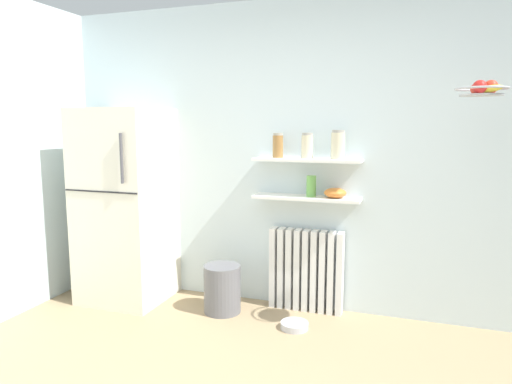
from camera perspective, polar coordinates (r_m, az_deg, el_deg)
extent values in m
cube|color=silver|center=(3.95, 6.15, 4.29)|extent=(7.04, 0.10, 2.60)
cube|color=silver|center=(4.29, -15.80, -1.61)|extent=(0.72, 0.67, 1.72)
cube|color=#262628|center=(3.99, -18.68, 0.04)|extent=(0.70, 0.01, 0.01)
cylinder|color=#4C4C51|center=(3.82, -16.30, 4.01)|extent=(0.02, 0.02, 0.40)
cube|color=white|center=(4.07, 2.20, -9.22)|extent=(0.05, 0.12, 0.70)
cube|color=white|center=(4.05, 3.19, -9.31)|extent=(0.05, 0.12, 0.70)
cube|color=white|center=(4.03, 4.18, -9.40)|extent=(0.05, 0.12, 0.70)
cube|color=white|center=(4.01, 5.19, -9.49)|extent=(0.05, 0.12, 0.70)
cube|color=white|center=(4.00, 6.20, -9.58)|extent=(0.05, 0.12, 0.70)
cube|color=white|center=(3.98, 7.22, -9.67)|extent=(0.05, 0.12, 0.70)
cube|color=white|center=(3.97, 8.25, -9.75)|extent=(0.05, 0.12, 0.70)
cube|color=white|center=(3.96, 9.29, -9.83)|extent=(0.05, 0.12, 0.70)
cube|color=white|center=(3.95, 10.33, -9.91)|extent=(0.05, 0.12, 0.70)
cube|color=white|center=(3.82, 6.25, -0.72)|extent=(0.89, 0.22, 0.02)
cube|color=white|center=(3.79, 6.32, 3.97)|extent=(0.89, 0.22, 0.02)
cylinder|color=olive|center=(3.84, 2.72, 5.64)|extent=(0.09, 0.09, 0.18)
cylinder|color=gray|center=(3.84, 2.73, 7.16)|extent=(0.08, 0.08, 0.02)
cylinder|color=beige|center=(3.78, 6.35, 5.57)|extent=(0.09, 0.09, 0.19)
cylinder|color=gray|center=(3.78, 6.37, 7.14)|extent=(0.09, 0.09, 0.02)
cylinder|color=beige|center=(3.73, 10.09, 5.63)|extent=(0.11, 0.11, 0.21)
cylinder|color=gray|center=(3.73, 10.14, 7.40)|extent=(0.10, 0.10, 0.02)
cylinder|color=#66A84C|center=(3.80, 6.84, 0.72)|extent=(0.08, 0.08, 0.17)
ellipsoid|color=orange|center=(3.77, 9.75, -0.11)|extent=(0.18, 0.18, 0.08)
cylinder|color=slate|center=(3.99, -4.19, -11.83)|extent=(0.31, 0.31, 0.40)
cylinder|color=#B7B7BC|center=(3.75, 4.78, -16.10)|extent=(0.22, 0.22, 0.05)
torus|color=#B2B2B7|center=(3.31, 26.12, 11.41)|extent=(0.32, 0.32, 0.01)
cylinder|color=#A8A8AD|center=(3.31, 26.08, 10.72)|extent=(0.26, 0.26, 0.01)
sphere|color=red|center=(3.32, 27.03, 11.49)|extent=(0.09, 0.09, 0.09)
sphere|color=red|center=(3.38, 25.58, 11.42)|extent=(0.08, 0.08, 0.08)
sphere|color=red|center=(3.28, 25.91, 11.60)|extent=(0.09, 0.09, 0.09)
ellipsoid|color=yellow|center=(3.29, 26.86, 11.30)|extent=(0.18, 0.11, 0.06)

